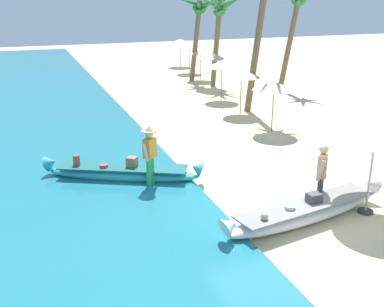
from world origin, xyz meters
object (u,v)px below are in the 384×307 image
Objects in this scene: patio_umbrella_large at (376,131)px; boat_white_foreground at (306,211)px; palm_tree_tall_inland at (220,12)px; palm_tree_far_behind at (298,6)px; boat_cyan_midground at (123,172)px; palm_tree_mid_cluster at (200,12)px; person_tourist_customer at (321,173)px; person_vendor_hatted at (150,152)px.

boat_white_foreground is at bearing 175.98° from patio_umbrella_large.
palm_tree_tall_inland reaches higher than boat_white_foreground.
palm_tree_tall_inland is 4.10m from palm_tree_far_behind.
palm_tree_mid_cluster is (7.63, 13.86, 3.66)m from boat_cyan_midground.
person_tourist_customer is at bearing -104.56° from palm_tree_tall_inland.
palm_tree_mid_cluster is (7.03, 14.58, 2.91)m from person_vendor_hatted.
patio_umbrella_large reaches higher than boat_cyan_midground.
patio_umbrella_large is 16.36m from palm_tree_tall_inland.
boat_white_foreground is 1.08m from person_tourist_customer.
boat_white_foreground is 2.73× the size of person_vendor_hatted.
person_vendor_hatted is at bearing -50.21° from boat_cyan_midground.
boat_cyan_midground is at bearing 140.57° from person_tourist_customer.
palm_tree_tall_inland reaches higher than person_tourist_customer.
person_tourist_customer is at bearing -37.13° from person_vendor_hatted.
palm_tree_far_behind reaches higher than person_vendor_hatted.
person_vendor_hatted is (0.60, -0.72, 0.75)m from boat_cyan_midground.
palm_tree_mid_cluster reaches higher than boat_white_foreground.
palm_tree_mid_cluster reaches higher than person_vendor_hatted.
boat_white_foreground is 16.09m from palm_tree_far_behind.
person_vendor_hatted is 5.57m from patio_umbrella_large.
boat_white_foreground is at bearing -120.71° from palm_tree_far_behind.
palm_tree_far_behind reaches higher than person_tourist_customer.
person_tourist_customer is 17.83m from palm_tree_mid_cluster.
palm_tree_far_behind is at bearing 39.99° from boat_cyan_midground.
palm_tree_mid_cluster is (-0.45, 1.88, -0.10)m from palm_tree_tall_inland.
boat_white_foreground is 1.10× the size of boat_cyan_midground.
person_vendor_hatted is 1.05× the size of person_tourist_customer.
palm_tree_far_behind is at bearing -36.82° from palm_tree_tall_inland.
person_vendor_hatted is 15.04m from palm_tree_tall_inland.
boat_cyan_midground is 15.37m from palm_tree_far_behind.
boat_white_foreground is 0.96× the size of palm_tree_mid_cluster.
palm_tree_far_behind reaches higher than boat_white_foreground.
patio_umbrella_large reaches higher than person_vendor_hatted.
palm_tree_mid_cluster is at bearing 64.27° from person_vendor_hatted.
palm_tree_tall_inland is at bearing 143.18° from palm_tree_far_behind.
person_tourist_customer is 0.33× the size of palm_tree_mid_cluster.
boat_cyan_midground is at bearing -124.01° from palm_tree_tall_inland.
person_vendor_hatted is (-2.80, 3.14, 0.74)m from boat_white_foreground.
person_vendor_hatted is at bearing 143.56° from patio_umbrella_large.
palm_tree_far_behind is (3.27, -2.45, 0.33)m from palm_tree_tall_inland.
palm_tree_tall_inland is at bearing -76.54° from palm_tree_mid_cluster.
palm_tree_tall_inland reaches higher than person_vendor_hatted.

